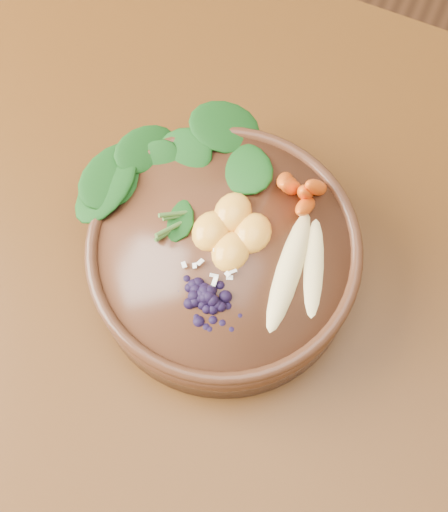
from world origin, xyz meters
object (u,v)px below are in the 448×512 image
(dining_table, at_px, (427,472))
(mandarin_cluster, at_px, (232,226))
(stoneware_bowl, at_px, (224,260))
(carrot_cluster, at_px, (298,182))
(banana_halves, at_px, (303,264))
(blueberry_pile, at_px, (206,292))
(kale_heap, at_px, (204,175))

(dining_table, xyz_separation_m, mandarin_cluster, (-0.26, 0.10, 0.17))
(stoneware_bowl, xyz_separation_m, carrot_cluster, (0.04, 0.07, 0.07))
(banana_halves, xyz_separation_m, blueberry_pile, (-0.07, -0.06, 0.01))
(kale_heap, distance_m, carrot_cluster, 0.09)
(kale_heap, distance_m, banana_halves, 0.12)
(carrot_cluster, xyz_separation_m, mandarin_cluster, (-0.04, -0.05, -0.02))
(kale_heap, xyz_separation_m, blueberry_pile, (0.05, -0.10, -0.00))
(dining_table, distance_m, blueberry_pile, 0.31)
(stoneware_bowl, xyz_separation_m, blueberry_pile, (0.01, -0.05, 0.05))
(dining_table, xyz_separation_m, blueberry_pile, (-0.25, 0.03, 0.18))
(stoneware_bowl, relative_size, mandarin_cluster, 3.15)
(stoneware_bowl, xyz_separation_m, banana_halves, (0.07, 0.01, 0.05))
(dining_table, height_order, banana_halves, banana_halves)
(banana_halves, relative_size, blueberry_pile, 1.23)
(carrot_cluster, bearing_deg, stoneware_bowl, -123.69)
(carrot_cluster, height_order, mandarin_cluster, carrot_cluster)
(carrot_cluster, bearing_deg, banana_halves, -66.94)
(carrot_cluster, bearing_deg, dining_table, -38.22)
(dining_table, height_order, blueberry_pile, blueberry_pile)
(dining_table, height_order, mandarin_cluster, mandarin_cluster)
(dining_table, distance_m, mandarin_cluster, 0.33)
(blueberry_pile, bearing_deg, kale_heap, 115.25)
(banana_halves, bearing_deg, blueberry_pile, -141.51)
(banana_halves, height_order, blueberry_pile, blueberry_pile)
(stoneware_bowl, distance_m, blueberry_pile, 0.07)
(stoneware_bowl, relative_size, blueberry_pile, 2.16)
(kale_heap, xyz_separation_m, mandarin_cluster, (0.04, -0.03, -0.01))
(mandarin_cluster, relative_size, blueberry_pile, 0.69)
(banana_halves, relative_size, mandarin_cluster, 1.79)
(stoneware_bowl, relative_size, carrot_cluster, 3.62)
(carrot_cluster, relative_size, blueberry_pile, 0.60)
(blueberry_pile, bearing_deg, dining_table, -7.19)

